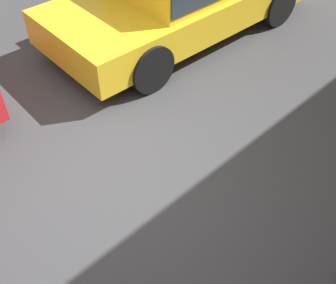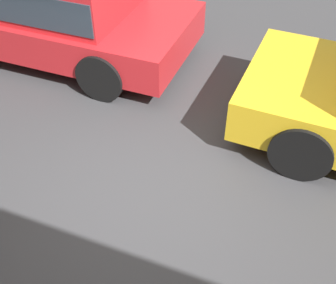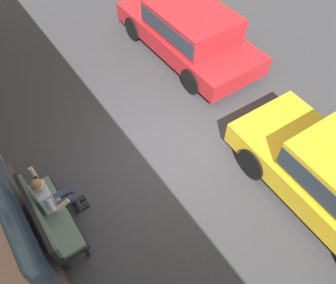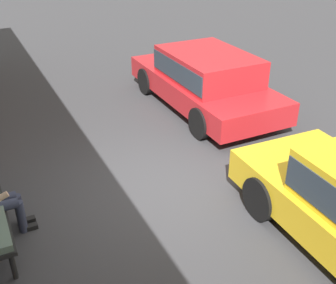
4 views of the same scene
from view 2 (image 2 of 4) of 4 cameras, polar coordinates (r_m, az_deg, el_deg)
name	(u,v)px [view 2 (image 2 of 4)]	position (r m, az deg, el deg)	size (l,w,h in m)	color
ground_plane	(144,200)	(4.51, -3.33, -7.82)	(60.00, 60.00, 0.00)	#38383A
parked_car_mid	(48,4)	(6.84, -15.90, 17.54)	(4.50, 1.98, 1.38)	red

